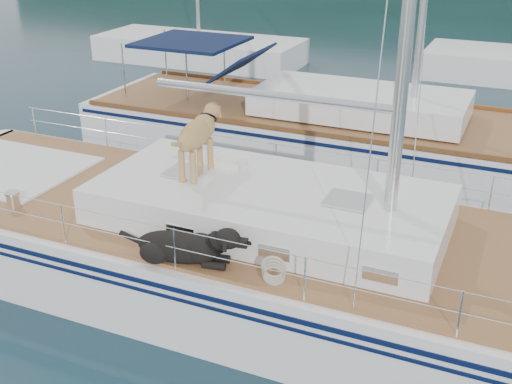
% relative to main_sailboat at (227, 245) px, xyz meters
% --- Properties ---
extents(ground, '(120.00, 120.00, 0.00)m').
position_rel_main_sailboat_xyz_m(ground, '(-0.09, 0.01, -0.68)').
color(ground, black).
rests_on(ground, ground).
extents(main_sailboat, '(12.00, 3.81, 14.01)m').
position_rel_main_sailboat_xyz_m(main_sailboat, '(0.00, 0.00, 0.00)').
color(main_sailboat, white).
rests_on(main_sailboat, ground).
extents(neighbor_sailboat, '(11.00, 3.50, 13.30)m').
position_rel_main_sailboat_xyz_m(neighbor_sailboat, '(-0.64, 6.11, -0.06)').
color(neighbor_sailboat, white).
rests_on(neighbor_sailboat, ground).
extents(bg_boat_west, '(8.00, 3.00, 11.65)m').
position_rel_main_sailboat_xyz_m(bg_boat_west, '(-8.09, 14.01, -0.24)').
color(bg_boat_west, white).
rests_on(bg_boat_west, ground).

